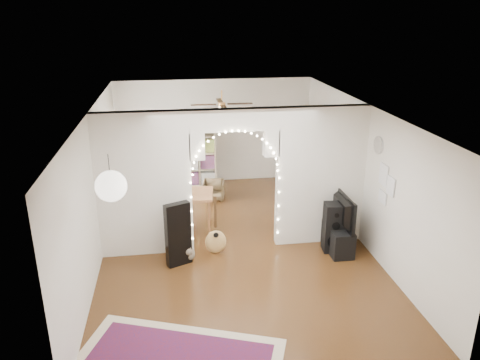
{
  "coord_description": "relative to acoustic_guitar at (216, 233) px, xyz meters",
  "views": [
    {
      "loc": [
        -1.11,
        -8.07,
        4.34
      ],
      "look_at": [
        0.15,
        0.3,
        1.25
      ],
      "focal_mm": 35.0,
      "sensor_mm": 36.0,
      "label": 1
    }
  ],
  "objects": [
    {
      "name": "divider_wall",
      "position": [
        0.4,
        0.25,
        1.0
      ],
      "size": [
        5.0,
        0.2,
        2.7
      ],
      "color": "silver",
      "rests_on": "floor"
    },
    {
      "name": "flower_vase",
      "position": [
        -0.53,
        1.26,
        0.42
      ],
      "size": [
        0.2,
        0.2,
        0.19
      ],
      "primitive_type": "imported",
      "rotation": [
        0.0,
        0.0,
        -0.12
      ],
      "color": "silver",
      "rests_on": "dining_table"
    },
    {
      "name": "floor",
      "position": [
        0.4,
        0.25,
        -0.43
      ],
      "size": [
        7.5,
        7.5,
        0.0
      ],
      "primitive_type": "plane",
      "color": "black",
      "rests_on": "ground"
    },
    {
      "name": "dining_chair_right",
      "position": [
        0.22,
        2.69,
        -0.2
      ],
      "size": [
        0.57,
        0.58,
        0.46
      ],
      "primitive_type": "imported",
      "rotation": [
        0.0,
        0.0,
        -0.16
      ],
      "color": "brown",
      "rests_on": "floor"
    },
    {
      "name": "acoustic_guitar",
      "position": [
        0.0,
        0.0,
        0.0
      ],
      "size": [
        0.4,
        0.16,
        0.98
      ],
      "rotation": [
        0.0,
        0.0,
        0.05
      ],
      "color": "#B77D49",
      "rests_on": "floor"
    },
    {
      "name": "window",
      "position": [
        -2.07,
        2.05,
        1.07
      ],
      "size": [
        0.04,
        1.2,
        1.4
      ],
      "primitive_type": "cube",
      "color": "white",
      "rests_on": "wall_left"
    },
    {
      "name": "dining_chair_left",
      "position": [
        -0.78,
        1.05,
        -0.17
      ],
      "size": [
        0.57,
        0.59,
        0.52
      ],
      "primitive_type": "imported",
      "rotation": [
        0.0,
        0.0,
        -0.03
      ],
      "color": "brown",
      "rests_on": "floor"
    },
    {
      "name": "wall_front",
      "position": [
        0.4,
        -3.5,
        0.92
      ],
      "size": [
        5.0,
        0.02,
        2.7
      ],
      "primitive_type": "cube",
      "color": "silver",
      "rests_on": "floor"
    },
    {
      "name": "wall_right",
      "position": [
        2.9,
        0.25,
        0.92
      ],
      "size": [
        0.02,
        7.5,
        2.7
      ],
      "primitive_type": "cube",
      "color": "silver",
      "rests_on": "floor"
    },
    {
      "name": "paper_lantern",
      "position": [
        -1.5,
        -2.15,
        1.82
      ],
      "size": [
        0.4,
        0.4,
        0.4
      ],
      "primitive_type": "sphere",
      "color": "white",
      "rests_on": "ceiling"
    },
    {
      "name": "guitar_case",
      "position": [
        -0.7,
        -0.3,
        0.16
      ],
      "size": [
        0.48,
        0.32,
        1.19
      ],
      "primitive_type": "cube",
      "rotation": [
        0.0,
        0.0,
        0.41
      ],
      "color": "black",
      "rests_on": "floor"
    },
    {
      "name": "media_console",
      "position": [
        2.3,
        -0.16,
        -0.18
      ],
      "size": [
        0.4,
        1.0,
        0.5
      ],
      "primitive_type": "cube",
      "rotation": [
        0.0,
        0.0,
        -0.0
      ],
      "color": "black",
      "rests_on": "floor"
    },
    {
      "name": "ceiling",
      "position": [
        0.4,
        0.25,
        2.27
      ],
      "size": [
        5.0,
        7.5,
        0.02
      ],
      "primitive_type": "cube",
      "color": "white",
      "rests_on": "wall_back"
    },
    {
      "name": "wall_clock",
      "position": [
        2.88,
        -0.35,
        1.67
      ],
      "size": [
        0.03,
        0.31,
        0.31
      ],
      "primitive_type": "cylinder",
      "rotation": [
        0.0,
        1.57,
        0.0
      ],
      "color": "white",
      "rests_on": "wall_right"
    },
    {
      "name": "wall_back",
      "position": [
        0.4,
        4.0,
        0.92
      ],
      "size": [
        5.0,
        0.02,
        2.7
      ],
      "primitive_type": "cube",
      "color": "silver",
      "rests_on": "floor"
    },
    {
      "name": "bookcase",
      "position": [
        -0.48,
        3.75,
        0.45
      ],
      "size": [
        1.78,
        0.8,
        1.76
      ],
      "primitive_type": "cube",
      "rotation": [
        0.0,
        0.0,
        -0.22
      ],
      "color": "beige",
      "rests_on": "floor"
    },
    {
      "name": "tabby_cat",
      "position": [
        -0.51,
        -0.17,
        -0.3
      ],
      "size": [
        0.24,
        0.49,
        0.32
      ],
      "rotation": [
        0.0,
        0.0,
        -0.12
      ],
      "color": "brown",
      "rests_on": "floor"
    },
    {
      "name": "wall_left",
      "position": [
        -2.1,
        0.25,
        0.92
      ],
      "size": [
        0.02,
        7.5,
        2.7
      ],
      "primitive_type": "cube",
      "color": "silver",
      "rests_on": "floor"
    },
    {
      "name": "fairy_lights",
      "position": [
        0.4,
        0.12,
        1.12
      ],
      "size": [
        1.64,
        0.04,
        1.6
      ],
      "primitive_type": null,
      "color": "#FFEABF",
      "rests_on": "divider_wall"
    },
    {
      "name": "ceiling_fan",
      "position": [
        0.4,
        2.25,
        1.97
      ],
      "size": [
        1.1,
        1.1,
        0.3
      ],
      "primitive_type": null,
      "color": "#CF8D45",
      "rests_on": "ceiling"
    },
    {
      "name": "floor_speaker",
      "position": [
        2.21,
        -0.22,
        0.05
      ],
      "size": [
        0.4,
        0.37,
        0.96
      ],
      "rotation": [
        0.0,
        0.0,
        -0.1
      ],
      "color": "black",
      "rests_on": "floor"
    },
    {
      "name": "dining_table",
      "position": [
        -0.53,
        1.26,
        0.25
      ],
      "size": [
        1.28,
        0.93,
        0.76
      ],
      "rotation": [
        0.0,
        0.0,
        -0.12
      ],
      "color": "brown",
      "rests_on": "floor"
    },
    {
      "name": "picture_frames",
      "position": [
        2.88,
        -0.75,
        1.07
      ],
      "size": [
        0.02,
        0.5,
        0.7
      ],
      "primitive_type": null,
      "color": "white",
      "rests_on": "wall_right"
    },
    {
      "name": "tv",
      "position": [
        2.3,
        -0.16,
        0.38
      ],
      "size": [
        0.14,
        1.08,
        0.62
      ],
      "primitive_type": "imported",
      "rotation": [
        0.0,
        0.0,
        1.57
      ],
      "color": "black",
      "rests_on": "media_console"
    }
  ]
}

